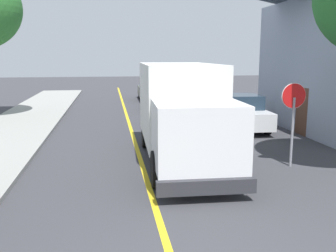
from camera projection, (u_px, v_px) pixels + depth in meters
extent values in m
cube|color=gold|center=(138.00, 151.00, 13.81)|extent=(0.16, 56.00, 0.01)
cube|color=silver|center=(178.00, 101.00, 13.07)|extent=(2.56, 5.08, 2.60)
cube|color=white|center=(198.00, 135.00, 9.74)|extent=(2.34, 2.07, 1.70)
cube|color=#1E2D3D|center=(206.00, 127.00, 8.80)|extent=(2.04, 0.15, 0.75)
cube|color=#2D2D33|center=(206.00, 187.00, 8.88)|extent=(2.41, 0.28, 0.36)
cylinder|color=black|center=(234.00, 166.00, 10.24)|extent=(0.33, 1.01, 1.00)
cylinder|color=black|center=(157.00, 169.00, 9.99)|extent=(0.33, 1.01, 1.00)
cylinder|color=black|center=(200.00, 133.00, 14.68)|extent=(0.33, 1.01, 1.00)
cylinder|color=black|center=(146.00, 134.00, 14.43)|extent=(0.33, 1.01, 1.00)
cube|color=#2D4793|center=(175.00, 114.00, 18.32)|extent=(2.00, 4.48, 0.76)
cube|color=#1E2D3D|center=(175.00, 100.00, 18.34)|extent=(1.66, 1.87, 0.64)
cylinder|color=black|center=(199.00, 125.00, 17.19)|extent=(0.25, 0.65, 0.64)
cylinder|color=black|center=(165.00, 127.00, 16.87)|extent=(0.25, 0.65, 0.64)
cylinder|color=black|center=(184.00, 116.00, 19.90)|extent=(0.25, 0.65, 0.64)
cylinder|color=black|center=(155.00, 117.00, 19.59)|extent=(0.25, 0.65, 0.64)
cube|color=#B7B7BC|center=(159.00, 100.00, 24.06)|extent=(1.80, 4.40, 0.76)
cube|color=#1E2D3D|center=(158.00, 89.00, 24.07)|extent=(1.58, 1.80, 0.64)
cylinder|color=black|center=(174.00, 108.00, 22.87)|extent=(0.22, 0.64, 0.64)
cylinder|color=black|center=(149.00, 109.00, 22.63)|extent=(0.22, 0.64, 0.64)
cylinder|color=black|center=(167.00, 102.00, 25.61)|extent=(0.22, 0.64, 0.64)
cylinder|color=black|center=(144.00, 103.00, 25.36)|extent=(0.22, 0.64, 0.64)
cube|color=#4C564C|center=(151.00, 92.00, 29.56)|extent=(1.88, 4.43, 0.76)
cube|color=#1E2D3D|center=(150.00, 83.00, 29.58)|extent=(1.62, 1.83, 0.64)
cylinder|color=black|center=(163.00, 98.00, 28.36)|extent=(0.23, 0.64, 0.64)
cylinder|color=black|center=(142.00, 98.00, 28.15)|extent=(0.23, 0.64, 0.64)
cylinder|color=black|center=(159.00, 94.00, 31.10)|extent=(0.23, 0.64, 0.64)
cylinder|color=black|center=(140.00, 94.00, 30.89)|extent=(0.23, 0.64, 0.64)
cube|color=silver|center=(241.00, 116.00, 17.92)|extent=(1.99, 4.47, 0.76)
cube|color=#1E2D3D|center=(242.00, 101.00, 17.64)|extent=(1.66, 1.87, 0.64)
cylinder|color=black|center=(217.00, 118.00, 19.26)|extent=(0.25, 0.65, 0.64)
cylinder|color=black|center=(247.00, 117.00, 19.44)|extent=(0.25, 0.65, 0.64)
cylinder|color=black|center=(233.00, 128.00, 16.52)|extent=(0.25, 0.65, 0.64)
cylinder|color=black|center=(267.00, 128.00, 16.69)|extent=(0.25, 0.65, 0.64)
cylinder|color=gray|center=(292.00, 132.00, 11.79)|extent=(0.08, 0.08, 2.20)
cylinder|color=red|center=(294.00, 96.00, 11.60)|extent=(0.76, 0.03, 0.76)
cylinder|color=white|center=(294.00, 96.00, 11.62)|extent=(0.80, 0.02, 0.80)
cube|color=brown|center=(302.00, 111.00, 16.57)|extent=(0.10, 1.00, 2.10)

